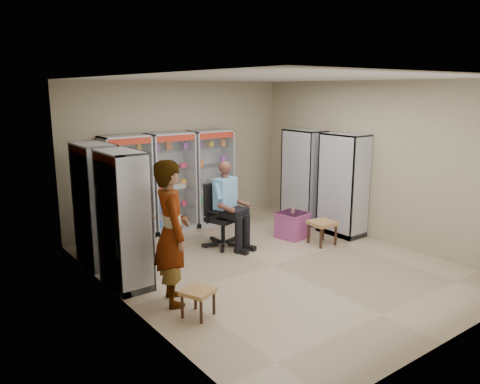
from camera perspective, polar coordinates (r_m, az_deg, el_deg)
floor at (r=7.80m, az=3.98°, el=-8.93°), size 6.00×6.00×0.00m
room_shell at (r=7.32m, az=4.21°, el=5.59°), size 5.02×6.02×3.01m
cabinet_back_left at (r=9.10m, az=-13.60°, el=0.44°), size 0.90×0.50×2.00m
cabinet_back_mid at (r=9.50m, az=-8.34°, el=1.16°), size 0.90×0.50×2.00m
cabinet_back_right at (r=9.98m, az=-3.55°, el=1.81°), size 0.90×0.50×2.00m
cabinet_right_far at (r=10.12m, az=7.75°, el=1.87°), size 0.90×0.50×2.00m
cabinet_right_near at (r=9.39m, az=12.45°, el=0.85°), size 0.90×0.50×2.00m
cabinet_left_far at (r=7.93m, az=-17.09°, el=-1.52°), size 0.90×0.50×2.00m
cabinet_left_near at (r=6.93m, az=-13.97°, el=-3.31°), size 0.90×0.50×2.00m
wooden_chair at (r=8.48m, az=-13.00°, el=-4.10°), size 0.42×0.42×0.94m
seated_customer at (r=8.38m, az=-12.93°, el=-2.87°), size 0.44×0.60×1.34m
office_chair at (r=8.54m, az=-2.10°, el=-2.85°), size 0.80×0.80×1.17m
seated_shopkeeper at (r=8.46m, az=-1.92°, el=-1.88°), size 0.67×0.80×1.49m
pink_trunk at (r=9.18m, az=6.41°, el=-4.02°), size 0.60×0.58×0.50m
tea_glass at (r=9.07m, az=6.47°, el=-2.29°), size 0.07×0.07×0.09m
woven_stool_a at (r=8.87m, az=9.97°, el=-4.92°), size 0.49×0.49×0.44m
woven_stool_b at (r=6.13m, az=-5.12°, el=-13.30°), size 0.47×0.47×0.36m
standing_man at (r=6.26m, az=-8.32°, el=-4.96°), size 0.66×0.82×1.96m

